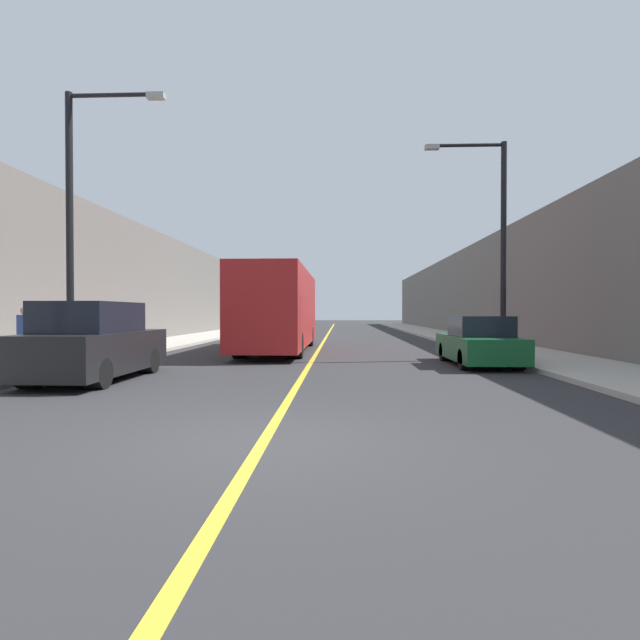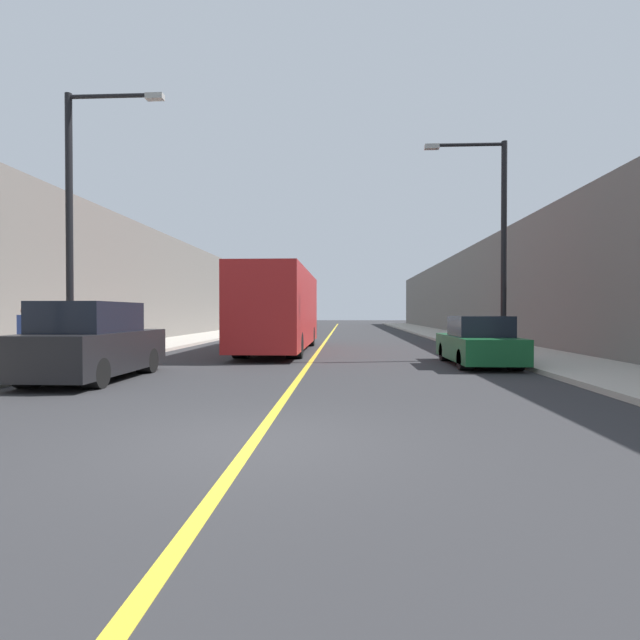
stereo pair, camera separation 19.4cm
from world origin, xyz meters
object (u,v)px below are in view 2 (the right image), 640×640
Objects in this scene: bus at (280,309)px; pedestrian at (25,335)px; street_lamp_right at (496,233)px; car_right_near at (478,343)px; street_lamp_left at (78,210)px; parked_suv_left at (92,344)px.

bus is 6.30× the size of pedestrian.
street_lamp_right reaches higher than bus.
bus is 8.92m from car_right_near.
street_lamp_left is at bearing -163.13° from street_lamp_right.
street_lamp_left is at bearing 0.74° from pedestrian.
parked_suv_left is 13.42m from street_lamp_right.
street_lamp_right is (11.55, 5.81, 3.58)m from parked_suv_left.
street_lamp_left reaches higher than bus.
bus is at bearing 49.33° from pedestrian.
parked_suv_left is 1.02× the size of car_right_near.
bus is 9.85m from pedestrian.
car_right_near is at bearing 8.76° from pedestrian.
pedestrian is (-2.96, 1.87, 0.13)m from parked_suv_left.
street_lamp_left is (-4.82, -7.43, 2.78)m from bus.
pedestrian is at bearing -179.26° from street_lamp_left.
street_lamp_left is 4.55× the size of pedestrian.
pedestrian is at bearing -130.67° from bus.
pedestrian is (-6.40, -7.45, -0.80)m from bus.
parked_suv_left is (-3.44, -9.32, -0.93)m from bus.
street_lamp_left reaches higher than pedestrian.
street_lamp_left reaches higher than car_right_near.
street_lamp_right reaches higher than parked_suv_left.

